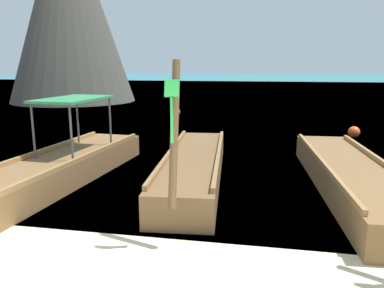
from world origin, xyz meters
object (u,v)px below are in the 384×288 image
(longtail_boat_green_ribbon, at_px, (194,167))
(karst_rock, at_px, (66,6))
(longtail_boat_pink_ribbon, at_px, (351,177))
(mooring_buoy_near, at_px, (354,132))
(longtail_boat_red_ribbon, at_px, (59,167))
(mooring_buoy_far, at_px, (176,112))

(longtail_boat_green_ribbon, bearing_deg, karst_rock, 125.06)
(longtail_boat_pink_ribbon, xyz_separation_m, mooring_buoy_near, (1.44, 6.42, -0.09))
(longtail_boat_red_ribbon, bearing_deg, longtail_boat_pink_ribbon, 5.12)
(karst_rock, bearing_deg, mooring_buoy_far, -35.60)
(longtail_boat_red_ribbon, bearing_deg, longtail_boat_green_ribbon, 12.68)
(karst_rock, bearing_deg, longtail_boat_pink_ribbon, -48.36)
(longtail_boat_green_ribbon, relative_size, mooring_buoy_near, 14.85)
(longtail_boat_green_ribbon, relative_size, longtail_boat_pink_ribbon, 0.90)
(mooring_buoy_far, bearing_deg, mooring_buoy_near, -30.87)
(longtail_boat_green_ribbon, height_order, mooring_buoy_far, longtail_boat_green_ribbon)
(longtail_boat_pink_ribbon, height_order, karst_rock, karst_rock)
(longtail_boat_pink_ribbon, bearing_deg, karst_rock, 131.64)
(longtail_boat_pink_ribbon, xyz_separation_m, mooring_buoy_far, (-6.40, 11.11, -0.09))
(longtail_boat_red_ribbon, distance_m, karst_rock, 21.78)
(longtail_boat_red_ribbon, xyz_separation_m, mooring_buoy_near, (7.94, 7.00, -0.13))
(longtail_boat_pink_ribbon, bearing_deg, mooring_buoy_far, 119.95)
(longtail_boat_red_ribbon, relative_size, karst_rock, 0.46)
(longtail_boat_pink_ribbon, distance_m, karst_rock, 24.88)
(longtail_boat_red_ribbon, relative_size, longtail_boat_pink_ribbon, 0.92)
(mooring_buoy_near, bearing_deg, longtail_boat_green_ribbon, -127.71)
(longtail_boat_red_ribbon, distance_m, mooring_buoy_near, 10.58)
(karst_rock, relative_size, mooring_buoy_far, 33.42)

